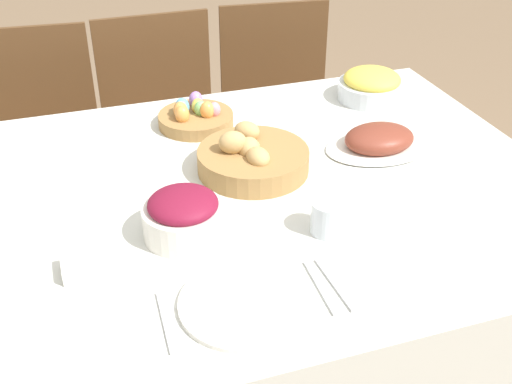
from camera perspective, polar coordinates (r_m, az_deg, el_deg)
The scene contains 15 objects.
dining_table at distance 1.75m, azimuth -1.83°, elevation -10.45°, with size 1.59×1.13×0.76m.
chair_far_center at distance 2.41m, azimuth -8.03°, elevation 5.31°, with size 0.43×0.43×0.89m.
chair_far_right at distance 2.51m, azimuth 2.19°, elevation 6.81°, with size 0.46×0.46×0.89m.
chair_far_left at distance 2.38m, azimuth -18.64°, elevation 3.56°, with size 0.45×0.45×0.89m.
bread_basket at distance 1.58m, azimuth -0.35°, elevation 3.03°, with size 0.28×0.28×0.11m.
egg_basket at distance 1.82m, azimuth -5.44°, elevation 6.69°, with size 0.21×0.21×0.08m.
ham_platter at distance 1.72m, azimuth 10.88°, elevation 4.51°, with size 0.29×0.20×0.07m.
pineapple_bowl at distance 2.00m, azimuth 10.23°, elevation 9.31°, with size 0.20×0.20×0.10m.
beet_salad_bowl at distance 1.35m, azimuth -6.45°, elevation -2.08°, with size 0.17×0.17×0.11m.
dinner_plate at distance 1.20m, azimuth -0.97°, elevation -9.84°, with size 0.25×0.25×0.01m.
fork at distance 1.18m, azimuth -8.07°, elevation -11.36°, with size 0.02×0.16×0.00m.
knife at distance 1.24m, azimuth 5.70°, elevation -8.43°, with size 0.02×0.16×0.00m.
spoon at distance 1.25m, azimuth 6.98°, elevation -8.13°, with size 0.02×0.16×0.00m.
drinking_cup at distance 1.37m, azimuth 6.47°, elevation -2.22°, with size 0.08×0.08×0.07m.
butter_dish at distance 1.31m, azimuth -14.50°, elevation -6.26°, with size 0.11×0.07×0.03m.
Camera 1 is at (-0.35, -1.24, 1.57)m, focal length 45.00 mm.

